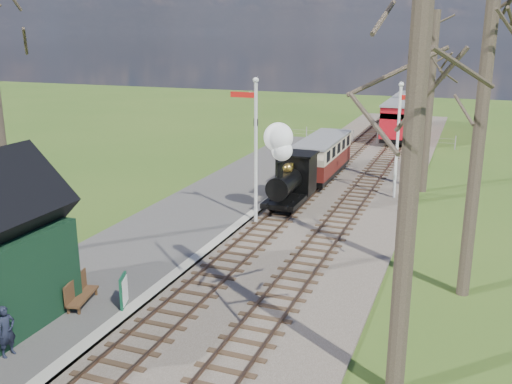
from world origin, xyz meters
TOP-DOWN VIEW (x-y plane):
  - distant_hills at (1.40, 64.38)m, footprint 114.40×48.00m
  - ballast_bed at (1.30, 22.00)m, footprint 8.00×60.00m
  - track_near at (0.00, 22.00)m, footprint 1.60×60.00m
  - track_far at (2.60, 22.00)m, footprint 1.60×60.00m
  - platform at (-3.50, 14.00)m, footprint 5.00×44.00m
  - coping_strip at (-1.20, 14.00)m, footprint 0.40×44.00m
  - semaphore_near at (-0.77, 16.00)m, footprint 1.22×0.24m
  - semaphore_far at (4.37, 22.00)m, footprint 1.22×0.24m
  - bare_trees at (1.33, 10.10)m, footprint 15.51×22.39m
  - fence_line at (0.30, 36.00)m, footprint 12.60×0.08m
  - locomotive at (-0.01, 18.41)m, footprint 1.63×3.79m
  - coach at (0.00, 24.47)m, footprint 1.90×6.50m
  - red_carriage_a at (2.60, 37.34)m, footprint 2.34×5.80m
  - red_carriage_b at (2.60, 42.84)m, footprint 2.34×5.80m
  - sign_board at (-1.44, 7.15)m, footprint 0.30×0.65m
  - bench at (-2.78, 6.81)m, footprint 0.76×1.52m
  - person at (-2.64, 3.87)m, footprint 0.41×0.54m

SIDE VIEW (x-z plane):
  - distant_hills at x=1.40m, z-range -27.22..-5.20m
  - ballast_bed at x=1.30m, z-range 0.00..0.10m
  - track_near at x=0.00m, z-range 0.02..0.17m
  - track_far at x=2.60m, z-range 0.02..0.17m
  - platform at x=-3.50m, z-range 0.00..0.20m
  - coping_strip at x=-1.20m, z-range 0.00..0.21m
  - fence_line at x=0.30m, z-range 0.05..1.05m
  - bench at x=-2.78m, z-range 0.17..1.01m
  - sign_board at x=-1.44m, z-range 0.20..1.18m
  - person at x=-2.64m, z-range 0.20..1.53m
  - coach at x=0.00m, z-range 0.39..2.39m
  - red_carriage_a at x=2.60m, z-range 0.44..2.90m
  - red_carriage_b at x=2.60m, z-range 0.44..2.90m
  - locomotive at x=-0.01m, z-range -0.14..3.93m
  - semaphore_far at x=4.37m, z-range 0.49..6.21m
  - semaphore_near at x=-0.77m, z-range 0.51..6.73m
  - bare_trees at x=1.33m, z-range -0.79..11.21m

